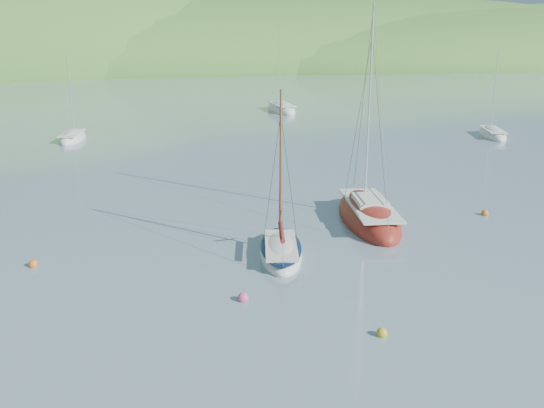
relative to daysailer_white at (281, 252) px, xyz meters
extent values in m
plane|color=slate|center=(-0.82, -7.51, -0.21)|extent=(700.00, 700.00, 0.00)
ellipsoid|color=#306A28|center=(-0.82, 162.49, -0.21)|extent=(440.00, 110.00, 44.00)
ellipsoid|color=#306A28|center=(89.18, 152.49, -0.21)|extent=(240.00, 100.00, 34.00)
ellipsoid|color=white|center=(0.00, 0.01, -0.11)|extent=(3.34, 6.12, 1.42)
cube|color=silver|center=(-0.02, -0.11, 0.41)|extent=(2.54, 4.76, 0.10)
cylinder|color=brown|center=(0.15, 0.68, 4.23)|extent=(0.12, 0.12, 7.73)
ellipsoid|color=#091A37|center=(0.00, 0.01, 0.31)|extent=(3.29, 6.06, 0.24)
cylinder|color=maroon|center=(-0.15, -0.67, 1.32)|extent=(0.84, 2.77, 0.24)
ellipsoid|color=maroon|center=(6.54, 4.17, -0.03)|extent=(4.62, 9.55, 2.52)
cube|color=silver|center=(6.51, 3.99, 0.85)|extent=(3.50, 7.43, 0.10)
cylinder|color=silver|center=(6.72, 5.26, 6.53)|extent=(0.12, 0.12, 11.44)
cube|color=silver|center=(6.51, 3.99, 1.09)|extent=(2.12, 2.81, 0.42)
cylinder|color=silver|center=(6.36, 3.09, 1.76)|extent=(0.82, 4.35, 0.09)
ellipsoid|color=white|center=(-12.34, 36.15, -0.08)|extent=(3.36, 6.63, 1.73)
cube|color=silver|center=(-12.36, 36.03, 0.53)|extent=(2.55, 5.15, 0.10)
cylinder|color=silver|center=(-12.20, 36.90, 4.28)|extent=(0.12, 0.12, 7.59)
ellipsoid|color=white|center=(13.79, 51.64, -0.04)|extent=(3.16, 8.78, 2.38)
cube|color=silver|center=(13.79, 51.46, 0.79)|extent=(2.36, 6.85, 0.10)
cylinder|color=silver|center=(13.78, 52.69, 6.01)|extent=(0.12, 0.12, 10.50)
ellipsoid|color=white|center=(30.32, 27.59, -0.08)|extent=(4.28, 6.95, 1.79)
cube|color=silver|center=(30.28, 27.47, 0.56)|extent=(3.26, 5.39, 0.10)
cylinder|color=silver|center=(30.57, 28.34, 4.45)|extent=(0.12, 0.12, 7.87)
sphere|color=gold|center=(1.58, -8.95, -0.09)|extent=(0.42, 0.42, 0.42)
sphere|color=#C94B7A|center=(-2.91, -4.68, -0.09)|extent=(0.48, 0.48, 0.48)
sphere|color=orange|center=(13.98, 3.53, -0.09)|extent=(0.44, 0.44, 0.44)
sphere|color=orange|center=(-12.06, 1.53, -0.09)|extent=(0.46, 0.46, 0.46)
camera|label=1|loc=(-7.45, -27.85, 11.11)|focal=40.00mm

